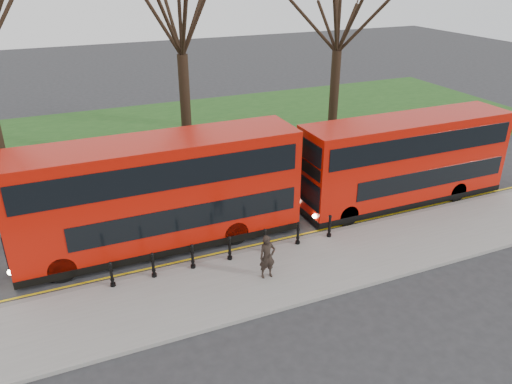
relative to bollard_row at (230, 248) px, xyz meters
name	(u,v)px	position (x,y,z in m)	size (l,w,h in m)	color
ground	(210,248)	(-0.41, 1.35, -0.65)	(120.00, 120.00, 0.00)	#28282B
pavement	(235,285)	(-0.41, -1.65, -0.58)	(60.00, 4.00, 0.15)	gray
kerb	(217,258)	(-0.41, 0.35, -0.58)	(60.00, 0.25, 0.16)	slate
grass_verge	(139,141)	(-0.41, 16.35, -0.62)	(60.00, 18.00, 0.06)	#1E4918
hedge	(169,181)	(-0.41, 8.15, -0.25)	(60.00, 0.90, 0.80)	black
yellow_line_outer	(215,256)	(-0.41, 0.65, -0.64)	(60.00, 0.10, 0.01)	yellow
yellow_line_inner	(214,254)	(-0.41, 0.85, -0.64)	(60.00, 0.10, 0.01)	yellow
tree_mid	(180,15)	(1.59, 11.35, 7.83)	(7.46, 7.46, 11.66)	black
tree_right	(339,19)	(11.59, 11.35, 7.23)	(6.95, 6.95, 10.85)	black
bollard_row	(230,248)	(0.00, 0.00, 0.00)	(9.43, 0.15, 1.00)	black
bus_lead	(159,194)	(-2.13, 2.48, 1.72)	(11.83, 2.71, 4.71)	#B31206
bus_rear	(405,161)	(9.96, 1.93, 1.53)	(10.88, 2.50, 4.33)	#B31206
pedestrian	(267,257)	(0.89, -1.70, 0.38)	(0.64, 0.42, 1.75)	black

